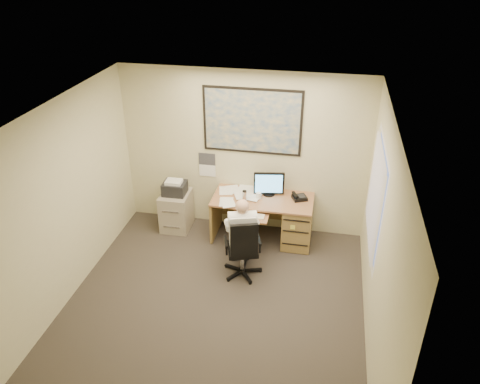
% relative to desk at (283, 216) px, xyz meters
% --- Properties ---
extents(room_shell, '(4.00, 4.50, 2.70)m').
position_rel_desk_xyz_m(room_shell, '(-0.71, -1.90, 0.90)').
color(room_shell, '#332D28').
rests_on(room_shell, ground).
extents(desk, '(1.60, 0.97, 1.14)m').
position_rel_desk_xyz_m(desk, '(0.00, 0.00, 0.00)').
color(desk, '#A66F47').
rests_on(desk, ground).
extents(world_map, '(1.56, 0.03, 1.06)m').
position_rel_desk_xyz_m(world_map, '(-0.58, 0.33, 1.45)').
color(world_map, '#1E4C93').
rests_on(world_map, room_shell).
extents(wall_calendar, '(0.28, 0.01, 0.42)m').
position_rel_desk_xyz_m(wall_calendar, '(-1.33, 0.34, 0.63)').
color(wall_calendar, white).
rests_on(wall_calendar, room_shell).
extents(window_blinds, '(0.06, 1.40, 1.30)m').
position_rel_desk_xyz_m(window_blinds, '(1.26, -1.10, 1.10)').
color(window_blinds, beige).
rests_on(window_blinds, room_shell).
extents(filing_cabinet, '(0.48, 0.57, 0.91)m').
position_rel_desk_xyz_m(filing_cabinet, '(-1.81, 0.03, -0.06)').
color(filing_cabinet, '#A39883').
rests_on(filing_cabinet, ground).
extents(office_chair, '(0.74, 0.74, 0.99)m').
position_rel_desk_xyz_m(office_chair, '(-0.48, -1.05, -0.16)').
color(office_chair, black).
rests_on(office_chair, ground).
extents(person, '(0.70, 0.85, 1.24)m').
position_rel_desk_xyz_m(person, '(-0.47, -0.97, 0.17)').
color(person, white).
rests_on(person, office_chair).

